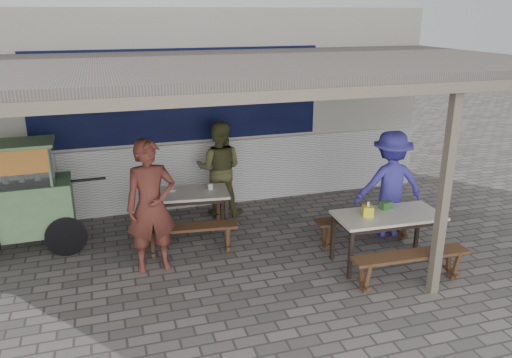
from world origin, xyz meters
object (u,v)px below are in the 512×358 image
object	(u,v)px
bench_right_wall	(365,223)
patron_wall_side	(219,169)
donation_box	(386,205)
vendor_cart	(18,194)
patron_street_side	(151,206)
tissue_box	(368,211)
condiment_jar	(210,186)
table_left	(187,197)
condiment_bowl	(172,189)
bench_left_street	(190,233)
bench_right_street	(410,261)
patron_right_table	(390,184)
bench_left_wall	(186,203)
table_right	(388,219)

from	to	relation	value
bench_right_wall	patron_wall_side	world-z (taller)	patron_wall_side
donation_box	bench_right_wall	bearing A→B (deg)	95.22
bench_right_wall	vendor_cart	xyz separation A→B (m)	(-4.99, 1.32, 0.57)
bench_right_wall	patron_wall_side	bearing A→B (deg)	136.88
vendor_cart	patron_street_side	xyz separation A→B (m)	(1.80, -1.15, 0.02)
tissue_box	patron_wall_side	bearing A→B (deg)	121.36
bench_right_wall	tissue_box	xyz separation A→B (m)	(-0.34, -0.60, 0.48)
patron_street_side	condiment_jar	xyz separation A→B (m)	(1.02, 0.94, -0.13)
table_left	bench_right_wall	xyz separation A→B (m)	(2.56, -1.08, -0.33)
condiment_bowl	table_left	bearing A→B (deg)	-33.71
patron_street_side	condiment_bowl	xyz separation A→B (m)	(0.42, 1.05, -0.16)
bench_left_street	bench_right_wall	world-z (taller)	same
donation_box	vendor_cart	bearing A→B (deg)	160.63
bench_right_street	patron_wall_side	bearing A→B (deg)	122.07
bench_right_wall	patron_street_side	bearing A→B (deg)	179.21
patron_right_table	condiment_bowl	size ratio (longest dim) A/B	10.15
bench_left_wall	table_right	world-z (taller)	table_right
condiment_bowl	bench_right_street	bearing A→B (deg)	-42.45
condiment_jar	patron_right_table	bearing A→B (deg)	-18.16
table_right	condiment_jar	bearing A→B (deg)	143.25
bench_right_wall	condiment_jar	xyz separation A→B (m)	(-2.18, 1.11, 0.45)
condiment_jar	patron_wall_side	bearing A→B (deg)	66.96
bench_left_wall	tissue_box	xyz separation A→B (m)	(2.15, -2.32, 0.49)
table_left	donation_box	xyz separation A→B (m)	(2.61, -1.53, 0.14)
bench_right_street	bench_right_wall	xyz separation A→B (m)	(0.05, 1.27, 0.00)
bench_right_street	condiment_bowl	xyz separation A→B (m)	(-2.73, 2.49, 0.43)
bench_right_street	condiment_bowl	world-z (taller)	condiment_bowl
condiment_jar	condiment_bowl	world-z (taller)	condiment_jar
donation_box	condiment_bowl	xyz separation A→B (m)	(-2.82, 1.67, -0.03)
bench_left_street	bench_right_street	xyz separation A→B (m)	(2.59, -1.72, 0.01)
tissue_box	donation_box	bearing A→B (deg)	22.24
condiment_jar	table_right	bearing A→B (deg)	-39.08
patron_street_side	patron_right_table	world-z (taller)	patron_street_side
table_left	bench_left_street	xyz separation A→B (m)	(-0.07, -0.63, -0.33)
bench_left_wall	table_left	bearing A→B (deg)	-90.00
table_left	bench_right_wall	distance (m)	2.80
vendor_cart	condiment_jar	xyz separation A→B (m)	(2.82, -0.21, -0.11)
table_left	table_right	xyz separation A→B (m)	(2.54, -1.72, 0.00)
bench_left_wall	patron_street_side	distance (m)	1.79
vendor_cart	patron_wall_side	distance (m)	3.19
condiment_bowl	bench_left_street	bearing A→B (deg)	-79.70
bench_left_street	bench_right_street	world-z (taller)	same
condiment_bowl	donation_box	bearing A→B (deg)	-30.71
bench_left_wall	patron_wall_side	world-z (taller)	patron_wall_side
table_right	bench_right_wall	world-z (taller)	table_right
donation_box	tissue_box	bearing A→B (deg)	-157.76
bench_right_street	patron_street_side	size ratio (longest dim) A/B	0.86
table_right	bench_left_wall	bearing A→B (deg)	138.73
patron_street_side	patron_right_table	distance (m)	3.71
bench_left_wall	vendor_cart	size ratio (longest dim) A/B	0.67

